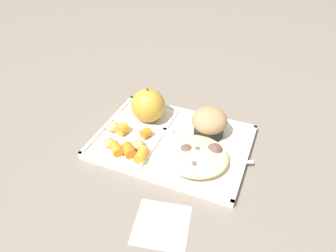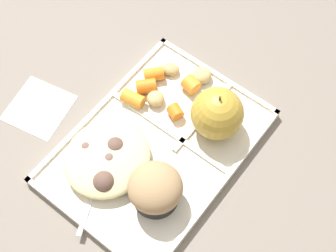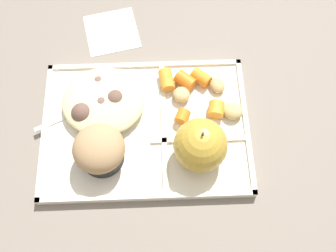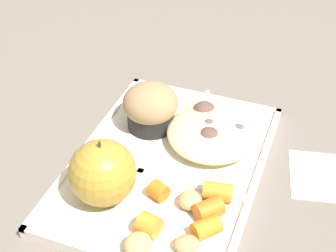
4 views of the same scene
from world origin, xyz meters
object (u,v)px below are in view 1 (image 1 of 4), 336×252
at_px(bran_muffin, 209,123).
at_px(lunch_tray, 172,142).
at_px(green_apple, 148,105).
at_px(plastic_fork, 212,163).

bearing_deg(bran_muffin, lunch_tray, -143.18).
xyz_separation_m(green_apple, bran_muffin, (0.16, 0.00, -0.01)).
bearing_deg(lunch_tray, green_apple, 147.95).
distance_m(bran_muffin, plastic_fork, 0.10).
relative_size(green_apple, bran_muffin, 1.13).
relative_size(bran_muffin, plastic_fork, 0.56).
xyz_separation_m(lunch_tray, plastic_fork, (0.11, -0.04, 0.01)).
distance_m(lunch_tray, green_apple, 0.11).
xyz_separation_m(green_apple, plastic_fork, (0.20, -0.09, -0.04)).
height_order(lunch_tray, bran_muffin, bran_muffin).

